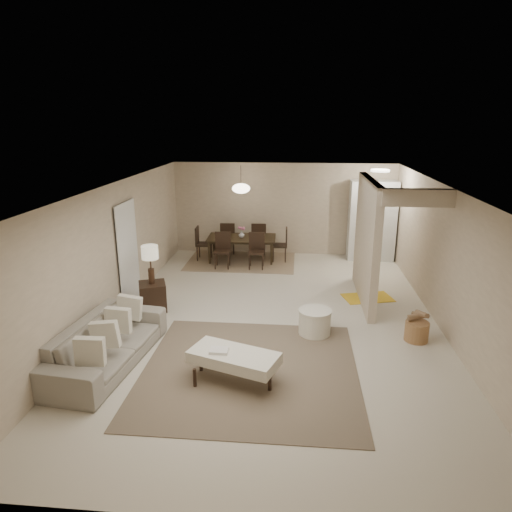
# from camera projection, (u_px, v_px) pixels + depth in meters

# --- Properties ---
(floor) EXTENTS (9.00, 9.00, 0.00)m
(floor) POSITION_uv_depth(u_px,v_px,m) (274.00, 320.00, 8.56)
(floor) COLOR beige
(floor) RESTS_ON ground
(ceiling) EXTENTS (9.00, 9.00, 0.00)m
(ceiling) POSITION_uv_depth(u_px,v_px,m) (275.00, 187.00, 7.83)
(ceiling) COLOR white
(ceiling) RESTS_ON back_wall
(back_wall) EXTENTS (6.00, 0.00, 6.00)m
(back_wall) POSITION_uv_depth(u_px,v_px,m) (283.00, 209.00, 12.49)
(back_wall) COLOR tan
(back_wall) RESTS_ON floor
(left_wall) EXTENTS (0.00, 9.00, 9.00)m
(left_wall) POSITION_uv_depth(u_px,v_px,m) (113.00, 252.00, 8.46)
(left_wall) COLOR tan
(left_wall) RESTS_ON floor
(right_wall) EXTENTS (0.00, 9.00, 9.00)m
(right_wall) POSITION_uv_depth(u_px,v_px,m) (447.00, 261.00, 7.93)
(right_wall) COLOR tan
(right_wall) RESTS_ON floor
(partition) EXTENTS (0.15, 2.50, 2.50)m
(partition) POSITION_uv_depth(u_px,v_px,m) (367.00, 241.00, 9.23)
(partition) COLOR tan
(partition) RESTS_ON floor
(doorway) EXTENTS (0.04, 0.90, 2.04)m
(doorway) POSITION_uv_depth(u_px,v_px,m) (127.00, 255.00, 9.09)
(doorway) COLOR black
(doorway) RESTS_ON floor
(pantry_cabinet) EXTENTS (1.20, 0.55, 2.10)m
(pantry_cabinet) POSITION_uv_depth(u_px,v_px,m) (372.00, 221.00, 12.00)
(pantry_cabinet) COLOR silver
(pantry_cabinet) RESTS_ON floor
(flush_light) EXTENTS (0.44, 0.44, 0.05)m
(flush_light) POSITION_uv_depth(u_px,v_px,m) (380.00, 170.00, 10.69)
(flush_light) COLOR white
(flush_light) RESTS_ON ceiling
(living_rug) EXTENTS (3.20, 3.20, 0.01)m
(living_rug) POSITION_uv_depth(u_px,v_px,m) (250.00, 370.00, 6.85)
(living_rug) COLOR brown
(living_rug) RESTS_ON floor
(sofa) EXTENTS (2.49, 1.20, 0.70)m
(sofa) POSITION_uv_depth(u_px,v_px,m) (107.00, 343.00, 6.94)
(sofa) COLOR gray
(sofa) RESTS_ON floor
(ottoman_bench) EXTENTS (1.39, 0.97, 0.45)m
(ottoman_bench) POSITION_uv_depth(u_px,v_px,m) (234.00, 358.00, 6.48)
(ottoman_bench) COLOR beige
(ottoman_bench) RESTS_ON living_rug
(side_table) EXTENTS (0.64, 0.64, 0.55)m
(side_table) POSITION_uv_depth(u_px,v_px,m) (153.00, 296.00, 8.95)
(side_table) COLOR black
(side_table) RESTS_ON floor
(table_lamp) EXTENTS (0.32, 0.32, 0.76)m
(table_lamp) POSITION_uv_depth(u_px,v_px,m) (150.00, 256.00, 8.71)
(table_lamp) COLOR #412A1C
(table_lamp) RESTS_ON side_table
(round_pouf) EXTENTS (0.58, 0.58, 0.45)m
(round_pouf) POSITION_uv_depth(u_px,v_px,m) (315.00, 322.00, 7.95)
(round_pouf) COLOR beige
(round_pouf) RESTS_ON floor
(wicker_basket) EXTENTS (0.53, 0.53, 0.34)m
(wicker_basket) POSITION_uv_depth(u_px,v_px,m) (417.00, 331.00, 7.73)
(wicker_basket) COLOR brown
(wicker_basket) RESTS_ON floor
(dining_rug) EXTENTS (2.80, 2.10, 0.01)m
(dining_rug) POSITION_uv_depth(u_px,v_px,m) (242.00, 260.00, 12.17)
(dining_rug) COLOR #897455
(dining_rug) RESTS_ON floor
(dining_table) EXTENTS (1.82, 1.06, 0.63)m
(dining_table) POSITION_uv_depth(u_px,v_px,m) (242.00, 249.00, 12.09)
(dining_table) COLOR black
(dining_table) RESTS_ON dining_rug
(dining_chairs) EXTENTS (2.41, 1.78, 0.90)m
(dining_chairs) POSITION_uv_depth(u_px,v_px,m) (242.00, 244.00, 12.05)
(dining_chairs) COLOR black
(dining_chairs) RESTS_ON dining_rug
(vase) EXTENTS (0.20, 0.20, 0.17)m
(vase) POSITION_uv_depth(u_px,v_px,m) (241.00, 234.00, 11.97)
(vase) COLOR silver
(vase) RESTS_ON dining_table
(yellow_mat) EXTENTS (1.13, 0.85, 0.01)m
(yellow_mat) POSITION_uv_depth(u_px,v_px,m) (368.00, 298.00, 9.61)
(yellow_mat) COLOR gold
(yellow_mat) RESTS_ON floor
(pendant_light) EXTENTS (0.46, 0.46, 0.71)m
(pendant_light) POSITION_uv_depth(u_px,v_px,m) (241.00, 188.00, 11.62)
(pendant_light) COLOR #412A1C
(pendant_light) RESTS_ON ceiling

